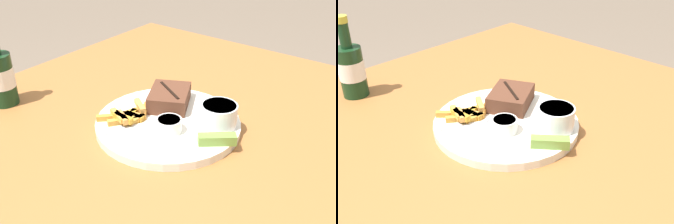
{
  "view_description": "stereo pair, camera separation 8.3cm",
  "coord_description": "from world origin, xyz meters",
  "views": [
    {
      "loc": [
        -0.58,
        -0.44,
        1.2
      ],
      "look_at": [
        0.0,
        0.0,
        0.78
      ],
      "focal_mm": 42.0,
      "sensor_mm": 36.0,
      "label": 1
    },
    {
      "loc": [
        -0.52,
        -0.5,
        1.2
      ],
      "look_at": [
        0.0,
        0.0,
        0.78
      ],
      "focal_mm": 42.0,
      "sensor_mm": 36.0,
      "label": 2
    }
  ],
  "objects": [
    {
      "name": "steak_portion",
      "position": [
        0.06,
        0.04,
        0.78
      ],
      "size": [
        0.14,
        0.13,
        0.04
      ],
      "color": "#512D1E",
      "rests_on": "dinner_plate"
    },
    {
      "name": "dinner_plate",
      "position": [
        0.0,
        0.0,
        0.75
      ],
      "size": [
        0.31,
        0.31,
        0.02
      ],
      "color": "silver",
      "rests_on": "dining_table"
    },
    {
      "name": "dipping_sauce_cup",
      "position": [
        -0.03,
        -0.03,
        0.78
      ],
      "size": [
        0.05,
        0.05,
        0.03
      ],
      "color": "silver",
      "rests_on": "dinner_plate"
    },
    {
      "name": "coleslaw_cup",
      "position": [
        0.05,
        -0.1,
        0.79
      ],
      "size": [
        0.08,
        0.08,
        0.05
      ],
      "color": "white",
      "rests_on": "dinner_plate"
    },
    {
      "name": "fork_utensil",
      "position": [
        -0.07,
        0.04,
        0.76
      ],
      "size": [
        0.12,
        0.08,
        0.0
      ],
      "rotation": [
        0.0,
        0.0,
        5.77
      ],
      "color": "#B7B7BC",
      "rests_on": "dinner_plate"
    },
    {
      "name": "pickle_spear",
      "position": [
        -0.01,
        -0.13,
        0.77
      ],
      "size": [
        0.06,
        0.07,
        0.02
      ],
      "color": "olive",
      "rests_on": "dinner_plate"
    },
    {
      "name": "dining_table",
      "position": [
        0.0,
        0.0,
        0.66
      ],
      "size": [
        1.13,
        1.03,
        0.74
      ],
      "color": "#935B2D",
      "rests_on": "ground_plane"
    },
    {
      "name": "knife_utensil",
      "position": [
        0.02,
        0.03,
        0.76
      ],
      "size": [
        0.09,
        0.16,
        0.01
      ],
      "rotation": [
        0.0,
        0.0,
        1.13
      ],
      "color": "#B7B7BC",
      "rests_on": "dinner_plate"
    },
    {
      "name": "fries_pile",
      "position": [
        -0.05,
        0.07,
        0.77
      ],
      "size": [
        0.12,
        0.09,
        0.02
      ],
      "color": "gold",
      "rests_on": "dinner_plate"
    },
    {
      "name": "beer_bottle",
      "position": [
        -0.15,
        0.38,
        0.81
      ],
      "size": [
        0.06,
        0.06,
        0.2
      ],
      "color": "#143319",
      "rests_on": "dining_table"
    }
  ]
}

